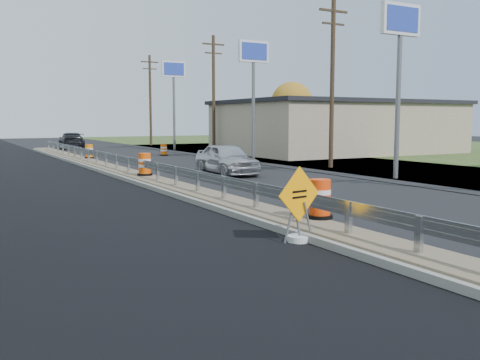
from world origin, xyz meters
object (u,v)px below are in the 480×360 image
caution_sign (299,223)px  barrel_median_far (89,152)px  barrel_median_near (320,200)px  car_dark_far (72,141)px  barrel_shoulder_mid (164,150)px  car_silver (227,159)px  barrel_median_mid (145,165)px  barrel_shoulder_near (240,160)px

caution_sign → barrel_median_far: size_ratio=1.90×
barrel_median_near → car_dark_far: size_ratio=0.19×
barrel_median_far → barrel_shoulder_mid: size_ratio=1.00×
caution_sign → car_dark_far: 42.17m
barrel_shoulder_mid → car_silver: (-2.38, -14.91, 0.36)m
barrel_median_mid → caution_sign: bearing=-94.4°
barrel_median_near → barrel_median_far: 24.41m
caution_sign → car_dark_far: (3.72, 42.01, 0.33)m
barrel_median_mid → car_silver: 4.53m
caution_sign → barrel_shoulder_near: (7.90, 16.90, -0.01)m
barrel_median_far → car_dark_far: bearing=82.1°
barrel_median_mid → barrel_shoulder_near: 7.71m
barrel_shoulder_mid → caution_sign: bearing=-105.3°
barrel_median_mid → car_silver: car_silver is taller
barrel_median_mid → barrel_shoulder_mid: barrel_median_mid is taller
barrel_median_mid → car_dark_far: bearing=84.6°
barrel_median_far → barrel_median_near: bearing=-90.0°
barrel_median_near → car_silver: bearing=72.5°
barrel_median_far → car_silver: (4.07, -11.53, 0.13)m
barrel_median_mid → barrel_shoulder_near: bearing=27.0°
barrel_shoulder_near → barrel_median_far: bearing=126.7°
caution_sign → barrel_shoulder_near: bearing=54.9°
barrel_median_near → car_silver: 13.51m
barrel_median_far → car_dark_far: car_dark_far is taller
barrel_median_near → barrel_shoulder_near: size_ratio=1.13×
car_silver → barrel_shoulder_near: bearing=52.6°
barrel_median_mid → car_dark_far: (2.69, 28.61, 0.05)m
barrel_shoulder_near → barrel_shoulder_mid: barrel_shoulder_mid is taller
barrel_median_near → barrel_shoulder_near: 17.04m
barrel_shoulder_near → car_silver: size_ratio=0.19×
barrel_median_mid → barrel_median_near: bearing=-88.1°
barrel_median_far → car_dark_far: 16.61m
barrel_median_mid → barrel_shoulder_mid: size_ratio=1.12×
car_silver → car_dark_far: bearing=95.8°
barrel_median_near → car_dark_far: bearing=86.8°
barrel_median_near → barrel_shoulder_mid: barrel_median_near is taller
car_dark_far → barrel_shoulder_mid: bearing=115.4°
car_silver → car_dark_far: size_ratio=0.88×
car_silver → car_dark_far: car_silver is taller
caution_sign → car_silver: caution_sign is taller
car_dark_far → caution_sign: bearing=92.6°
barrel_median_near → barrel_median_mid: (-0.41, 12.26, 0.00)m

